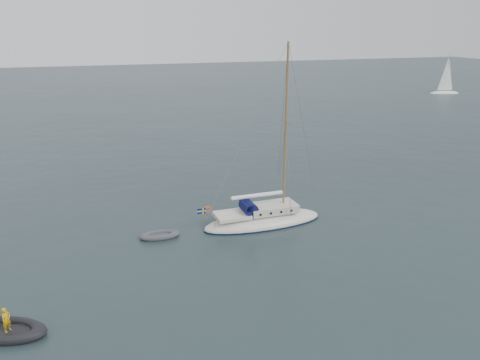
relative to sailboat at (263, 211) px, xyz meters
name	(u,v)px	position (x,y,z in m)	size (l,w,h in m)	color
ground	(258,236)	(-1.05, -1.85, -0.99)	(300.00, 300.00, 0.00)	black
sailboat	(263,211)	(0.00, 0.00, 0.00)	(9.23, 2.77, 13.14)	white
dinghy	(160,235)	(-7.41, 0.03, -0.83)	(2.68, 1.21, 0.38)	#454549
rib	(3,330)	(-15.86, -8.08, -0.76)	(4.06, 1.84, 1.43)	black
distant_yacht_b	(447,76)	(59.91, 51.02, 2.53)	(6.23, 3.32, 8.26)	white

